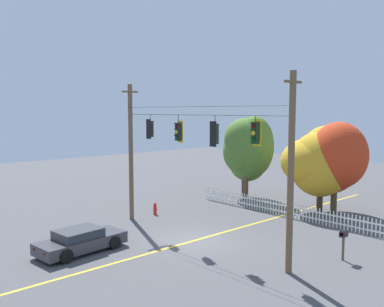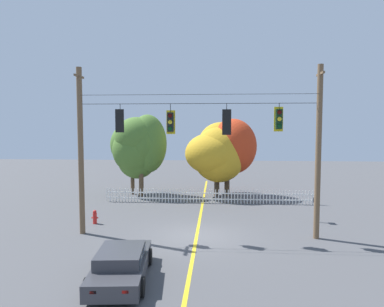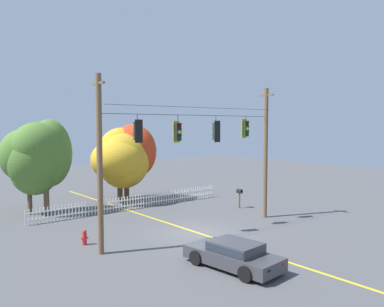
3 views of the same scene
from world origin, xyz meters
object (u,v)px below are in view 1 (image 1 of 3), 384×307
Objects in this scene: traffic_signal_westbound_side at (178,132)px; parked_car at (80,240)px; traffic_signal_northbound_primary at (255,133)px; autumn_maple_near_fence at (245,152)px; traffic_signal_southbound_primary at (215,134)px; autumn_maple_mid at (250,144)px; roadside_mailbox at (344,236)px; traffic_signal_eastbound_side at (150,129)px; autumn_oak_far_east at (319,161)px; fire_hydrant at (155,209)px; autumn_maple_far_west at (334,159)px.

traffic_signal_westbound_side is 0.34× the size of parked_car.
traffic_signal_northbound_primary reaches higher than autumn_maple_near_fence.
traffic_signal_southbound_primary reaches higher than autumn_maple_near_fence.
autumn_maple_mid is 13.85m from roadside_mailbox.
traffic_signal_eastbound_side is 0.92× the size of traffic_signal_southbound_primary.
traffic_signal_northbound_primary reaches higher than roadside_mailbox.
parked_car is (-3.39, -15.45, -2.89)m from autumn_oak_far_east.
roadside_mailbox is (11.49, -7.06, -3.13)m from autumn_maple_mid.
traffic_signal_northbound_primary is 11.32m from fire_hydrant.
roadside_mailbox is (9.02, 8.32, 0.54)m from parked_car.
traffic_signal_eastbound_side reaches higher than autumn_maple_mid.
traffic_signal_westbound_side is at bearing 78.34° from parked_car.
fire_hydrant is (-0.98, -8.30, -3.89)m from autumn_maple_mid.
autumn_oak_far_east is at bearing 0.75° from autumn_maple_mid.
parked_car is at bearing -137.31° from roadside_mailbox.
traffic_signal_northbound_primary is at bearing -47.74° from autumn_maple_near_fence.
traffic_signal_northbound_primary is 0.21× the size of autumn_maple_mid.
traffic_signal_northbound_primary is 10.85m from autumn_oak_far_east.
traffic_signal_westbound_side is 9.62m from roadside_mailbox.
parked_car is (1.41, -5.25, -5.12)m from traffic_signal_eastbound_side.
traffic_signal_westbound_side is 0.98× the size of traffic_signal_southbound_primary.
traffic_signal_eastbound_side is at bearing -117.39° from autumn_maple_far_west.
parked_car is (3.23, -15.78, -2.94)m from autumn_maple_near_fence.
traffic_signal_westbound_side is at bearing -102.72° from autumn_oak_far_east.
autumn_maple_far_west is at bearing 122.17° from roadside_mailbox.
traffic_signal_westbound_side reaches higher than parked_car.
traffic_signal_eastbound_side is 10.91m from autumn_maple_near_fence.
fire_hydrant is at bearing -174.32° from roadside_mailbox.
traffic_signal_southbound_primary is 12.85m from autumn_maple_near_fence.
autumn_oak_far_east is 16.08m from parked_car.
autumn_oak_far_east is 11.25m from fire_hydrant.
autumn_maple_far_west is 7.81× the size of fire_hydrant.
traffic_signal_northbound_primary reaches higher than parked_car.
traffic_signal_eastbound_side reaches higher than fire_hydrant.
roadside_mailbox is at bearing 21.02° from traffic_signal_westbound_side.
autumn_oak_far_east is 9.39m from roadside_mailbox.
autumn_maple_mid is 6.71m from autumn_maple_far_west.
autumn_maple_mid is (0.75, -0.41, 0.73)m from autumn_maple_near_fence.
roadside_mailbox is (5.19, 3.07, -4.51)m from traffic_signal_southbound_primary.
traffic_signal_westbound_side is 1.06× the size of roadside_mailbox.
traffic_signal_southbound_primary is 2.50m from traffic_signal_northbound_primary.
autumn_maple_near_fence reaches higher than fire_hydrant.
autumn_maple_near_fence is at bearing 177.15° from autumn_oak_far_east.
traffic_signal_southbound_primary is 1.08× the size of roadside_mailbox.
autumn_maple_far_west is at bearing 1.86° from autumn_maple_near_fence.
autumn_maple_near_fence is at bearing 99.79° from traffic_signal_eastbound_side.
traffic_signal_northbound_primary is at bearing 0.00° from traffic_signal_westbound_side.
autumn_oak_far_east is (-0.44, 10.20, -2.16)m from traffic_signal_southbound_primary.
autumn_maple_far_west is 4.33× the size of roadside_mailbox.
traffic_signal_northbound_primary is 0.96× the size of roadside_mailbox.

